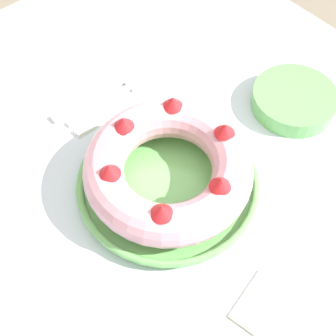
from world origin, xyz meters
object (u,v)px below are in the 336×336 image
Objects in this scene: cake_knife at (111,114)px; napkin at (282,319)px; serving_dish at (168,183)px; side_bowl at (294,100)px; fork at (117,95)px; bundt_cake at (168,168)px; serving_knife at (96,95)px.

napkin is at bearing -2.38° from cake_knife.
serving_dish is 1.92× the size of side_bowl.
fork is at bearing 131.69° from cake_knife.
napkin is at bearing -4.52° from bundt_cake.
bundt_cake reaches higher than side_bowl.
fork is at bearing 170.39° from napkin.
cake_knife reaches higher than napkin.
bundt_cake is 0.25m from serving_knife.
napkin is at bearing -51.36° from side_bowl.
fork is 1.10× the size of cake_knife.
cake_knife is at bearing -48.95° from fork.
bundt_cake is (-0.00, 0.00, 0.04)m from serving_dish.
bundt_cake is at bearing -3.96° from cake_knife.
side_bowl is 1.25× the size of napkin.
cake_knife is 0.45m from napkin.
serving_dish is at bearing -61.16° from bundt_cake.
serving_dish is 2.40× the size of napkin.
serving_knife is (-0.24, 0.03, -0.01)m from serving_dish.
fork is at bearing 46.16° from serving_knife.
bundt_cake reaches higher than serving_knife.
fork is 1.57× the size of napkin.
bundt_cake is at bearing 118.84° from serving_dish.
cake_knife is 0.33m from side_bowl.
fork is at bearing 164.33° from bundt_cake.
bundt_cake is 2.14× the size of napkin.
bundt_cake reaches higher than fork.
serving_knife is 0.06m from cake_knife.
cake_knife is 1.14× the size of side_bowl.
napkin is (0.45, -0.04, -0.00)m from cake_knife.
fork is at bearing 164.31° from serving_dish.
serving_knife is (-0.03, -0.03, -0.00)m from fork.
side_bowl is (0.26, 0.26, 0.01)m from serving_knife.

